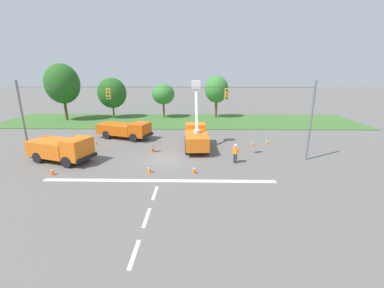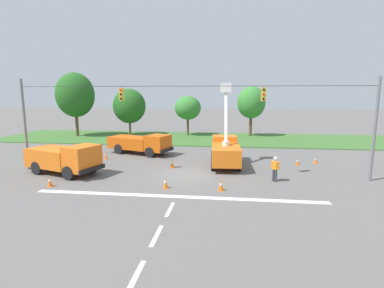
# 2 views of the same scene
# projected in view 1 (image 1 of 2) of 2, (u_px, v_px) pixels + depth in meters

# --- Properties ---
(ground_plane) EXTENTS (200.00, 200.00, 0.00)m
(ground_plane) POSITION_uv_depth(u_px,v_px,m) (167.00, 159.00, 24.12)
(ground_plane) COLOR #605E5B
(grass_verge) EXTENTS (56.00, 12.00, 0.10)m
(grass_verge) POSITION_uv_depth(u_px,v_px,m) (179.00, 121.00, 41.38)
(grass_verge) COLOR #3D6B2D
(grass_verge) RESTS_ON ground
(lane_markings) EXTENTS (17.60, 15.25, 0.01)m
(lane_markings) POSITION_uv_depth(u_px,v_px,m) (156.00, 189.00, 17.95)
(lane_markings) COLOR silver
(lane_markings) RESTS_ON ground
(signal_gantry) EXTENTS (26.20, 0.33, 7.20)m
(signal_gantry) POSITION_uv_depth(u_px,v_px,m) (166.00, 114.00, 22.92)
(signal_gantry) COLOR slate
(signal_gantry) RESTS_ON ground
(tree_far_west) EXTENTS (5.34, 4.95, 8.96)m
(tree_far_west) POSITION_uv_depth(u_px,v_px,m) (62.00, 84.00, 40.32)
(tree_far_west) COLOR brown
(tree_far_west) RESTS_ON ground
(tree_west) EXTENTS (4.73, 4.11, 6.75)m
(tree_west) POSITION_uv_depth(u_px,v_px,m) (112.00, 93.00, 42.61)
(tree_west) COLOR brown
(tree_west) RESTS_ON ground
(tree_centre) EXTENTS (3.75, 3.88, 5.74)m
(tree_centre) POSITION_uv_depth(u_px,v_px,m) (163.00, 94.00, 43.09)
(tree_centre) COLOR brown
(tree_centre) RESTS_ON ground
(tree_east) EXTENTS (3.93, 3.88, 7.06)m
(tree_east) POSITION_uv_depth(u_px,v_px,m) (217.00, 89.00, 43.04)
(tree_east) COLOR brown
(tree_east) RESTS_ON ground
(utility_truck_bucket_lift) EXTENTS (2.57, 6.06, 6.97)m
(utility_truck_bucket_lift) POSITION_uv_depth(u_px,v_px,m) (196.00, 136.00, 26.84)
(utility_truck_bucket_lift) COLOR orange
(utility_truck_bucket_lift) RESTS_ON ground
(utility_truck_support_near) EXTENTS (6.35, 4.27, 2.30)m
(utility_truck_support_near) POSITION_uv_depth(u_px,v_px,m) (62.00, 148.00, 23.14)
(utility_truck_support_near) COLOR orange
(utility_truck_support_near) RESTS_ON ground
(utility_truck_support_far) EXTENTS (7.02, 4.41, 2.04)m
(utility_truck_support_far) POSITION_uv_depth(u_px,v_px,m) (125.00, 129.00, 30.88)
(utility_truck_support_far) COLOR #D6560F
(utility_truck_support_far) RESTS_ON ground
(road_worker) EXTENTS (0.48, 0.50, 1.77)m
(road_worker) POSITION_uv_depth(u_px,v_px,m) (235.00, 152.00, 22.77)
(road_worker) COLOR #383842
(road_worker) RESTS_ON ground
(traffic_cone_foreground_left) EXTENTS (0.36, 0.36, 0.73)m
(traffic_cone_foreground_left) POSITION_uv_depth(u_px,v_px,m) (194.00, 169.00, 20.63)
(traffic_cone_foreground_left) COLOR orange
(traffic_cone_foreground_left) RESTS_ON ground
(traffic_cone_foreground_right) EXTENTS (0.36, 0.36, 0.65)m
(traffic_cone_foreground_right) POSITION_uv_depth(u_px,v_px,m) (267.00, 142.00, 28.66)
(traffic_cone_foreground_right) COLOR orange
(traffic_cone_foreground_right) RESTS_ON ground
(traffic_cone_mid_left) EXTENTS (0.36, 0.36, 0.71)m
(traffic_cone_mid_left) POSITION_uv_depth(u_px,v_px,m) (52.00, 171.00, 20.34)
(traffic_cone_mid_left) COLOR orange
(traffic_cone_mid_left) RESTS_ON ground
(traffic_cone_mid_right) EXTENTS (0.36, 0.36, 0.66)m
(traffic_cone_mid_right) POSITION_uv_depth(u_px,v_px,m) (253.00, 143.00, 27.94)
(traffic_cone_mid_right) COLOR orange
(traffic_cone_mid_right) RESTS_ON ground
(traffic_cone_near_bucket) EXTENTS (0.36, 0.36, 0.69)m
(traffic_cone_near_bucket) POSITION_uv_depth(u_px,v_px,m) (88.00, 144.00, 27.53)
(traffic_cone_near_bucket) COLOR orange
(traffic_cone_near_bucket) RESTS_ON ground
(traffic_cone_lane_edge_a) EXTENTS (0.36, 0.36, 0.83)m
(traffic_cone_lane_edge_a) POSITION_uv_depth(u_px,v_px,m) (153.00, 148.00, 25.90)
(traffic_cone_lane_edge_a) COLOR orange
(traffic_cone_lane_edge_a) RESTS_ON ground
(traffic_cone_lane_edge_b) EXTENTS (0.36, 0.36, 0.75)m
(traffic_cone_lane_edge_b) POSITION_uv_depth(u_px,v_px,m) (150.00, 169.00, 20.71)
(traffic_cone_lane_edge_b) COLOR orange
(traffic_cone_lane_edge_b) RESTS_ON ground
(traffic_cone_far_left) EXTENTS (0.36, 0.36, 0.61)m
(traffic_cone_far_left) POSITION_uv_depth(u_px,v_px,m) (96.00, 142.00, 28.62)
(traffic_cone_far_left) COLOR orange
(traffic_cone_far_left) RESTS_ON ground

